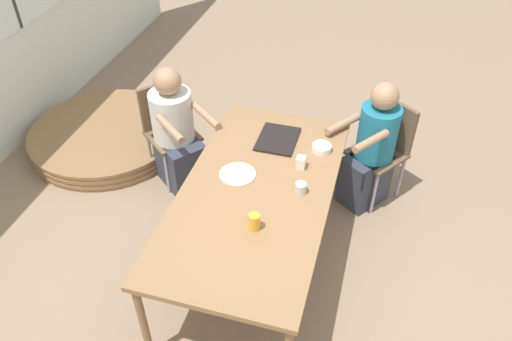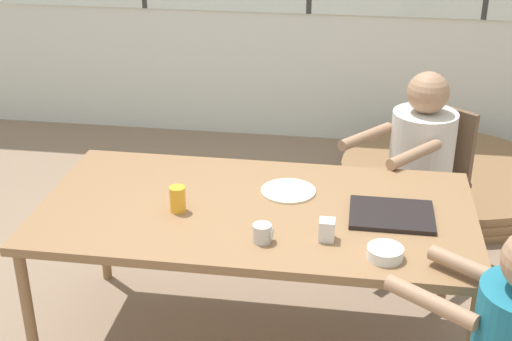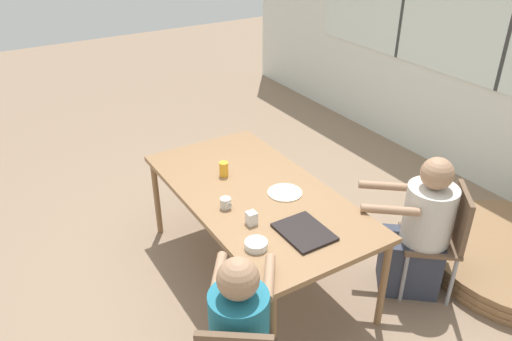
{
  "view_description": "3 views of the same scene",
  "coord_description": "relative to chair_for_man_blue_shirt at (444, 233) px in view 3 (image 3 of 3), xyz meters",
  "views": [
    {
      "loc": [
        -2.38,
        -0.69,
        3.04
      ],
      "look_at": [
        0.0,
        0.0,
        0.94
      ],
      "focal_mm": 35.0,
      "sensor_mm": 36.0,
      "label": 1
    },
    {
      "loc": [
        0.42,
        -2.77,
        2.26
      ],
      "look_at": [
        0.0,
        0.0,
        0.94
      ],
      "focal_mm": 50.0,
      "sensor_mm": 36.0,
      "label": 2
    },
    {
      "loc": [
        2.66,
        -1.63,
        2.69
      ],
      "look_at": [
        0.0,
        0.0,
        0.94
      ],
      "focal_mm": 35.0,
      "sensor_mm": 36.0,
      "label": 3
    }
  ],
  "objects": [
    {
      "name": "plate_tortillas",
      "position": [
        -0.75,
        -0.9,
        0.24
      ],
      "size": [
        0.26,
        0.26,
        0.01
      ],
      "color": "beige",
      "rests_on": "dining_table"
    },
    {
      "name": "juice_glass",
      "position": [
        -1.21,
        -1.15,
        0.29
      ],
      "size": [
        0.07,
        0.07,
        0.12
      ],
      "color": "gold",
      "rests_on": "dining_table"
    },
    {
      "name": "chair_for_man_blue_shirt",
      "position": [
        0.0,
        0.0,
        0.0
      ],
      "size": [
        0.56,
        0.56,
        0.88
      ],
      "rotation": [
        0.0,
        0.0,
        -3.83
      ],
      "color": "brown",
      "rests_on": "ground_plane"
    },
    {
      "name": "milk_carton_small",
      "position": [
        -0.54,
        -1.3,
        0.28
      ],
      "size": [
        0.06,
        0.06,
        0.09
      ],
      "color": "silver",
      "rests_on": "dining_table"
    },
    {
      "name": "dining_table",
      "position": [
        -0.87,
        -1.07,
        0.18
      ],
      "size": [
        1.94,
        1.0,
        0.76
      ],
      "color": "olive",
      "rests_on": "ground_plane"
    },
    {
      "name": "food_tray_dark",
      "position": [
        -0.28,
        -1.07,
        0.24
      ],
      "size": [
        0.36,
        0.29,
        0.02
      ],
      "color": "black",
      "rests_on": "dining_table"
    },
    {
      "name": "ground_plane",
      "position": [
        -0.87,
        -1.07,
        -0.53
      ],
      "size": [
        16.0,
        16.0,
        0.0
      ],
      "primitive_type": "plane",
      "color": "#8C725B"
    },
    {
      "name": "coffee_mug",
      "position": [
        -0.8,
        -1.36,
        0.27
      ],
      "size": [
        0.08,
        0.08,
        0.08
      ],
      "color": "beige",
      "rests_on": "dining_table"
    },
    {
      "name": "wall_back_with_windows",
      "position": [
        -0.87,
        1.66,
        0.9
      ],
      "size": [
        8.4,
        0.08,
        2.8
      ],
      "color": "silver",
      "rests_on": "ground_plane"
    },
    {
      "name": "person_man_blue_shirt",
      "position": [
        -0.11,
        -0.13,
        -0.03
      ],
      "size": [
        0.68,
        0.72,
        1.13
      ],
      "rotation": [
        0.0,
        0.0,
        -3.83
      ],
      "color": "#333847",
      "rests_on": "ground_plane"
    },
    {
      "name": "bowl_white_shallow",
      "position": [
        -0.31,
        -1.41,
        0.26
      ],
      "size": [
        0.14,
        0.14,
        0.05
      ],
      "color": "white",
      "rests_on": "dining_table"
    }
  ]
}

